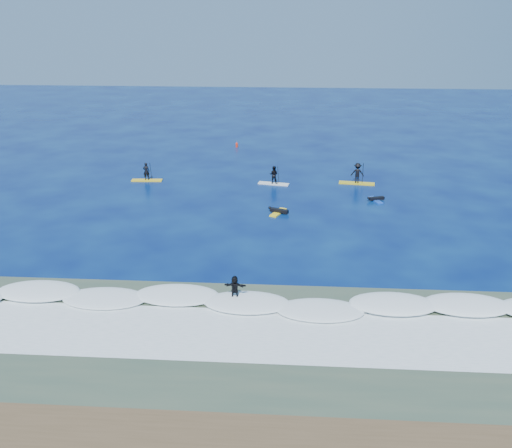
# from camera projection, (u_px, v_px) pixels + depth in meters

# --- Properties ---
(ground) EXTENTS (160.00, 160.00, 0.00)m
(ground) POSITION_uv_depth(u_px,v_px,m) (244.00, 236.00, 40.83)
(ground) COLOR #030D48
(ground) RESTS_ON ground
(shallow_water) EXTENTS (90.00, 13.00, 0.01)m
(shallow_water) POSITION_uv_depth(u_px,v_px,m) (220.00, 344.00, 27.79)
(shallow_water) COLOR #354939
(shallow_water) RESTS_ON ground
(breaking_wave) EXTENTS (40.00, 6.00, 0.30)m
(breaking_wave) POSITION_uv_depth(u_px,v_px,m) (229.00, 304.00, 31.52)
(breaking_wave) COLOR white
(breaking_wave) RESTS_ON ground
(whitewater) EXTENTS (34.00, 5.00, 0.02)m
(whitewater) POSITION_uv_depth(u_px,v_px,m) (222.00, 333.00, 28.72)
(whitewater) COLOR silver
(whitewater) RESTS_ON ground
(sup_paddler_left) EXTENTS (2.90, 0.87, 2.01)m
(sup_paddler_left) POSITION_uv_depth(u_px,v_px,m) (147.00, 174.00, 53.56)
(sup_paddler_left) COLOR yellow
(sup_paddler_left) RESTS_ON ground
(sup_paddler_center) EXTENTS (2.93, 1.26, 2.00)m
(sup_paddler_center) POSITION_uv_depth(u_px,v_px,m) (274.00, 176.00, 52.48)
(sup_paddler_center) COLOR white
(sup_paddler_center) RESTS_ON ground
(sup_paddler_right) EXTENTS (3.35, 1.24, 2.29)m
(sup_paddler_right) POSITION_uv_depth(u_px,v_px,m) (357.00, 174.00, 52.56)
(sup_paddler_right) COLOR gold
(sup_paddler_right) RESTS_ON ground
(prone_paddler_near) EXTENTS (1.65, 2.20, 0.45)m
(prone_paddler_near) POSITION_uv_depth(u_px,v_px,m) (278.00, 211.00, 45.35)
(prone_paddler_near) COLOR yellow
(prone_paddler_near) RESTS_ON ground
(prone_paddler_far) EXTENTS (1.51, 1.99, 0.40)m
(prone_paddler_far) POSITION_uv_depth(u_px,v_px,m) (376.00, 199.00, 48.24)
(prone_paddler_far) COLOR #1847B7
(prone_paddler_far) RESTS_ON ground
(wave_surfer) EXTENTS (2.02, 0.67, 1.44)m
(wave_surfer) POSITION_uv_depth(u_px,v_px,m) (235.00, 289.00, 31.51)
(wave_surfer) COLOR white
(wave_surfer) RESTS_ON breaking_wave
(marker_buoy) EXTENTS (0.29, 0.29, 0.69)m
(marker_buoy) POSITION_uv_depth(u_px,v_px,m) (237.00, 145.00, 66.42)
(marker_buoy) COLOR red
(marker_buoy) RESTS_ON ground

